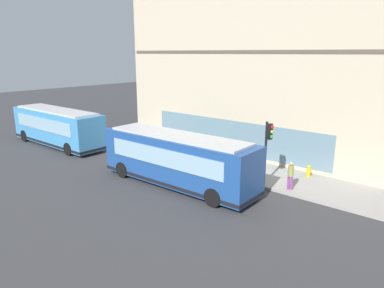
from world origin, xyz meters
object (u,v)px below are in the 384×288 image
at_px(traffic_light_near_corner, 268,141).
at_px(city_bus_nearside, 178,160).
at_px(pedestrian_walking_along_curb, 173,138).
at_px(fire_hydrant, 309,171).
at_px(pedestrian_by_light_pole, 161,141).
at_px(city_bus_far_down_street, 57,127).
at_px(pedestrian_near_hydrant, 223,149).
at_px(newspaper_vending_box, 201,149).
at_px(pedestrian_near_building_entrance, 291,174).

bearing_deg(traffic_light_near_corner, city_bus_nearside, 128.00).
distance_m(city_bus_nearside, pedestrian_walking_along_curb, 7.26).
bearing_deg(fire_hydrant, pedestrian_by_light_pole, 103.80).
bearing_deg(pedestrian_by_light_pole, city_bus_far_down_street, 109.28).
relative_size(city_bus_far_down_street, pedestrian_by_light_pole, 5.60).
xyz_separation_m(pedestrian_by_light_pole, pedestrian_near_hydrant, (1.66, -4.50, -0.13)).
distance_m(pedestrian_near_hydrant, newspaper_vending_box, 2.25).
xyz_separation_m(traffic_light_near_corner, fire_hydrant, (2.87, -1.37, -2.22)).
relative_size(pedestrian_near_hydrant, pedestrian_near_building_entrance, 0.99).
bearing_deg(pedestrian_walking_along_curb, traffic_light_near_corner, -101.35).
bearing_deg(traffic_light_near_corner, pedestrian_walking_along_curb, 78.65).
bearing_deg(newspaper_vending_box, pedestrian_by_light_pole, 129.93).
relative_size(city_bus_far_down_street, pedestrian_walking_along_curb, 5.82).
distance_m(city_bus_far_down_street, pedestrian_near_hydrant, 14.41).
bearing_deg(city_bus_far_down_street, fire_hydrant, -73.61).
bearing_deg(pedestrian_near_building_entrance, city_bus_far_down_street, 98.61).
bearing_deg(fire_hydrant, newspaper_vending_box, 94.35).
relative_size(pedestrian_near_hydrant, newspaper_vending_box, 1.77).
bearing_deg(traffic_light_near_corner, newspaper_vending_box, 71.39).
bearing_deg(pedestrian_by_light_pole, city_bus_nearside, -125.27).
distance_m(city_bus_nearside, pedestrian_by_light_pole, 6.08).
relative_size(city_bus_nearside, pedestrian_walking_along_curb, 5.83).
distance_m(pedestrian_near_hydrant, pedestrian_near_building_entrance, 6.26).
height_order(pedestrian_near_hydrant, newspaper_vending_box, pedestrian_near_hydrant).
height_order(city_bus_nearside, fire_hydrant, city_bus_nearside).
bearing_deg(city_bus_nearside, traffic_light_near_corner, -52.00).
distance_m(city_bus_far_down_street, fire_hydrant, 20.31).
bearing_deg(pedestrian_near_building_entrance, pedestrian_by_light_pole, 88.84).
height_order(traffic_light_near_corner, pedestrian_by_light_pole, traffic_light_near_corner).
distance_m(traffic_light_near_corner, fire_hydrant, 3.88).
bearing_deg(fire_hydrant, city_bus_nearside, 138.08).
bearing_deg(pedestrian_walking_along_curb, pedestrian_by_light_pole, -170.96).
xyz_separation_m(city_bus_far_down_street, newspaper_vending_box, (5.11, -11.38, -0.95)).
height_order(city_bus_far_down_street, fire_hydrant, city_bus_far_down_street).
xyz_separation_m(city_bus_nearside, pedestrian_by_light_pole, (3.50, 4.96, -0.36)).
relative_size(city_bus_nearside, newspaper_vending_box, 11.22).
xyz_separation_m(pedestrian_near_building_entrance, pedestrian_walking_along_curb, (1.75, 10.72, 0.07)).
relative_size(fire_hydrant, pedestrian_walking_along_curb, 0.43).
relative_size(pedestrian_near_building_entrance, newspaper_vending_box, 1.80).
xyz_separation_m(city_bus_far_down_street, pedestrian_walking_along_curb, (4.71, -8.82, -0.41)).
height_order(city_bus_nearside, traffic_light_near_corner, traffic_light_near_corner).
height_order(city_bus_nearside, city_bus_far_down_street, same).
xyz_separation_m(city_bus_nearside, traffic_light_near_corner, (3.18, -4.07, 1.18)).
xyz_separation_m(traffic_light_near_corner, pedestrian_near_building_entrance, (0.11, -1.44, -1.66)).
distance_m(fire_hydrant, pedestrian_walking_along_curb, 10.71).
bearing_deg(city_bus_nearside, pedestrian_near_building_entrance, -59.18).
distance_m(fire_hydrant, pedestrian_by_light_pole, 10.73).
bearing_deg(pedestrian_near_building_entrance, newspaper_vending_box, 75.23).
bearing_deg(traffic_light_near_corner, pedestrian_by_light_pole, 87.96).
bearing_deg(pedestrian_near_building_entrance, city_bus_nearside, 120.82).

